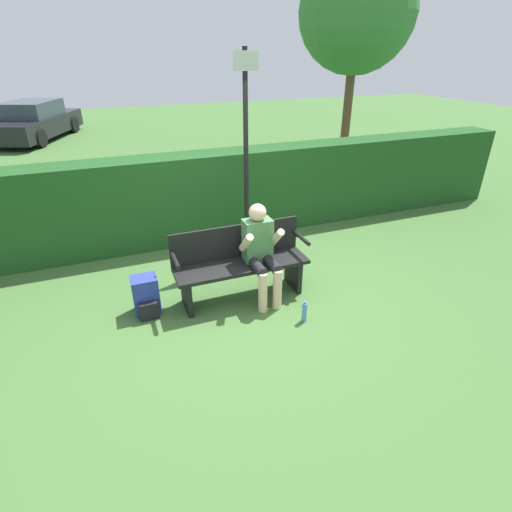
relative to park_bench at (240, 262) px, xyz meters
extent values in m
plane|color=#426B33|center=(0.00, -0.06, -0.48)|extent=(40.00, 40.00, 0.00)
cube|color=#1E4C1E|center=(0.00, 1.97, 0.22)|extent=(12.00, 0.58, 1.41)
cube|color=black|center=(0.00, -0.06, -0.01)|extent=(1.69, 0.46, 0.05)
cube|color=black|center=(0.00, 0.15, 0.23)|extent=(1.69, 0.04, 0.44)
cube|color=black|center=(-0.72, -0.06, -0.26)|extent=(0.06, 0.42, 0.45)
cube|color=black|center=(0.72, -0.06, -0.26)|extent=(0.06, 0.42, 0.45)
cylinder|color=black|center=(-0.82, -0.06, 0.23)|extent=(0.05, 0.42, 0.05)
cylinder|color=black|center=(0.82, -0.06, 0.23)|extent=(0.05, 0.42, 0.05)
cube|color=#4C7F4C|center=(0.23, -0.02, 0.28)|extent=(0.35, 0.22, 0.54)
sphere|color=beige|center=(0.23, -0.02, 0.64)|extent=(0.21, 0.21, 0.21)
cylinder|color=black|center=(0.13, -0.23, 0.04)|extent=(0.13, 0.42, 0.13)
cylinder|color=black|center=(0.32, -0.23, 0.04)|extent=(0.13, 0.42, 0.13)
cylinder|color=beige|center=(0.13, -0.44, -0.22)|extent=(0.11, 0.11, 0.52)
cylinder|color=beige|center=(0.32, -0.44, -0.22)|extent=(0.11, 0.11, 0.52)
cylinder|color=beige|center=(0.03, -0.15, 0.33)|extent=(0.09, 0.33, 0.33)
cylinder|color=beige|center=(0.42, -0.15, 0.33)|extent=(0.09, 0.33, 0.33)
cube|color=#283893|center=(-1.19, 0.07, -0.25)|extent=(0.30, 0.25, 0.48)
cube|color=black|center=(-1.19, -0.10, -0.37)|extent=(0.23, 0.09, 0.21)
cylinder|color=#4C8CCC|center=(0.51, -0.81, -0.36)|extent=(0.06, 0.06, 0.25)
cylinder|color=#2D66B2|center=(0.51, -0.81, -0.22)|extent=(0.03, 0.03, 0.02)
cylinder|color=black|center=(0.54, 1.24, 0.97)|extent=(0.07, 0.07, 2.90)
cube|color=silver|center=(0.54, 1.19, 2.25)|extent=(0.34, 0.02, 0.24)
cube|color=black|center=(-3.33, 12.04, -0.01)|extent=(3.05, 4.51, 0.60)
cube|color=#333D4C|center=(-3.33, 12.04, 0.54)|extent=(2.06, 2.40, 0.50)
cylinder|color=black|center=(-3.55, 13.53, -0.19)|extent=(0.38, 0.61, 0.58)
cylinder|color=black|center=(-2.14, 12.97, -0.19)|extent=(0.38, 0.61, 0.58)
cylinder|color=black|center=(-3.11, 10.54, -0.19)|extent=(0.38, 0.61, 0.58)
cylinder|color=brown|center=(4.89, 5.30, 0.91)|extent=(0.23, 0.23, 2.79)
sphere|color=#387A38|center=(4.89, 5.30, 3.15)|extent=(2.81, 2.81, 2.81)
camera|label=1|loc=(-1.42, -4.18, 2.40)|focal=28.00mm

